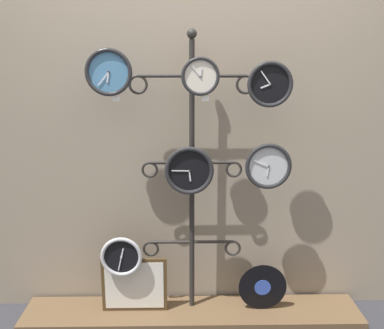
% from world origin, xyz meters
% --- Properties ---
extents(shop_wall, '(4.40, 0.04, 2.80)m').
position_xyz_m(shop_wall, '(0.00, 0.57, 1.40)').
color(shop_wall, gray).
rests_on(shop_wall, ground_plane).
extents(low_shelf, '(2.20, 0.36, 0.06)m').
position_xyz_m(low_shelf, '(0.00, 0.35, 0.03)').
color(low_shelf, brown).
rests_on(low_shelf, ground_plane).
extents(display_stand, '(0.76, 0.43, 1.84)m').
position_xyz_m(display_stand, '(0.00, 0.41, 0.53)').
color(display_stand, '#282623').
rests_on(display_stand, ground_plane).
extents(clock_top_left, '(0.27, 0.04, 0.27)m').
position_xyz_m(clock_top_left, '(-0.48, 0.32, 1.59)').
color(clock_top_left, '#4C84B2').
extents(clock_top_center, '(0.22, 0.04, 0.22)m').
position_xyz_m(clock_top_center, '(0.05, 0.32, 1.57)').
color(clock_top_center, silver).
extents(clock_top_right, '(0.26, 0.04, 0.26)m').
position_xyz_m(clock_top_right, '(0.45, 0.30, 1.52)').
color(clock_top_right, black).
extents(clock_middle_center, '(0.30, 0.04, 0.30)m').
position_xyz_m(clock_middle_center, '(-0.02, 0.30, 1.02)').
color(clock_middle_center, black).
extents(clock_middle_right, '(0.28, 0.04, 0.28)m').
position_xyz_m(clock_middle_right, '(0.46, 0.33, 1.04)').
color(clock_middle_right, silver).
extents(clock_bottom_left, '(0.26, 0.04, 0.26)m').
position_xyz_m(clock_bottom_left, '(-0.44, 0.30, 0.46)').
color(clock_bottom_left, black).
extents(vinyl_record, '(0.31, 0.01, 0.31)m').
position_xyz_m(vinyl_record, '(0.46, 0.35, 0.22)').
color(vinyl_record, black).
rests_on(vinyl_record, low_shelf).
extents(picture_frame, '(0.42, 0.02, 0.36)m').
position_xyz_m(picture_frame, '(-0.37, 0.35, 0.24)').
color(picture_frame, '#4C381E').
rests_on(picture_frame, low_shelf).
extents(price_tag_upper, '(0.04, 0.00, 0.03)m').
position_xyz_m(price_tag_upper, '(-0.44, 0.32, 1.44)').
color(price_tag_upper, white).
extents(price_tag_mid, '(0.04, 0.00, 0.03)m').
position_xyz_m(price_tag_mid, '(0.08, 0.31, 1.44)').
color(price_tag_mid, white).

